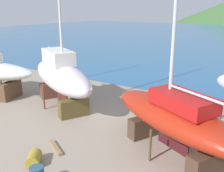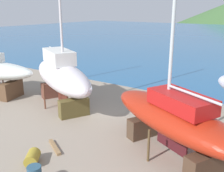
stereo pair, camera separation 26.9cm
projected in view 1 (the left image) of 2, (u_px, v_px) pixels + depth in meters
name	position (u px, v px, depth m)	size (l,w,h in m)	color
ground_plane	(59.00, 132.00, 15.74)	(42.94, 42.94, 0.00)	gray
sailboat_mid_port	(175.00, 117.00, 12.91)	(9.14, 6.32, 14.09)	#483526
sailboat_large_starboard	(61.00, 75.00, 19.34)	(9.50, 6.59, 14.36)	brown
barrel_tipped_center	(34.00, 158.00, 12.41)	(0.62, 0.62, 0.91)	olive
timber_plank_near	(56.00, 147.00, 13.86)	(1.67, 0.20, 0.14)	olive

